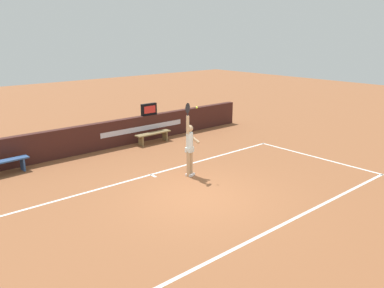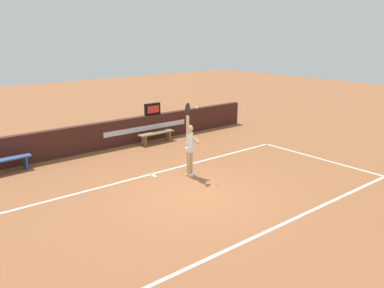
# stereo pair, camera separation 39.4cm
# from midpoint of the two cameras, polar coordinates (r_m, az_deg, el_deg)

# --- Properties ---
(ground_plane) EXTENTS (60.00, 60.00, 0.00)m
(ground_plane) POSITION_cam_midpoint_polar(r_m,az_deg,el_deg) (11.66, 1.56, -7.59)
(ground_plane) COLOR #945733
(court_lines) EXTENTS (12.04, 5.23, 0.00)m
(court_lines) POSITION_cam_midpoint_polar(r_m,az_deg,el_deg) (11.55, 2.03, -7.80)
(court_lines) COLOR white
(court_lines) RESTS_ON ground
(back_wall) EXTENTS (15.79, 0.29, 1.12)m
(back_wall) POSITION_cam_midpoint_polar(r_m,az_deg,el_deg) (16.46, -12.67, 1.11)
(back_wall) COLOR #3F1D18
(back_wall) RESTS_ON ground
(speed_display) EXTENTS (0.77, 0.16, 0.52)m
(speed_display) POSITION_cam_midpoint_polar(r_m,az_deg,el_deg) (17.56, -5.14, 5.08)
(speed_display) COLOR black
(speed_display) RESTS_ON back_wall
(tennis_player) EXTENTS (0.51, 0.51, 2.50)m
(tennis_player) POSITION_cam_midpoint_polar(r_m,az_deg,el_deg) (12.95, 0.53, -0.27)
(tennis_player) COLOR tan
(tennis_player) RESTS_ON ground
(tennis_ball) EXTENTS (0.07, 0.07, 0.07)m
(tennis_ball) POSITION_cam_midpoint_polar(r_m,az_deg,el_deg) (12.57, 1.58, 5.34)
(tennis_ball) COLOR #CFE337
(courtside_bench_near) EXTENTS (1.71, 0.40, 0.46)m
(courtside_bench_near) POSITION_cam_midpoint_polar(r_m,az_deg,el_deg) (17.16, -4.56, 1.36)
(courtside_bench_near) COLOR olive
(courtside_bench_near) RESTS_ON ground
(courtside_bench_far) EXTENTS (1.65, 0.47, 0.50)m
(courtside_bench_far) POSITION_cam_midpoint_polar(r_m,az_deg,el_deg) (14.75, -24.66, -2.39)
(courtside_bench_far) COLOR #305187
(courtside_bench_far) RESTS_ON ground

